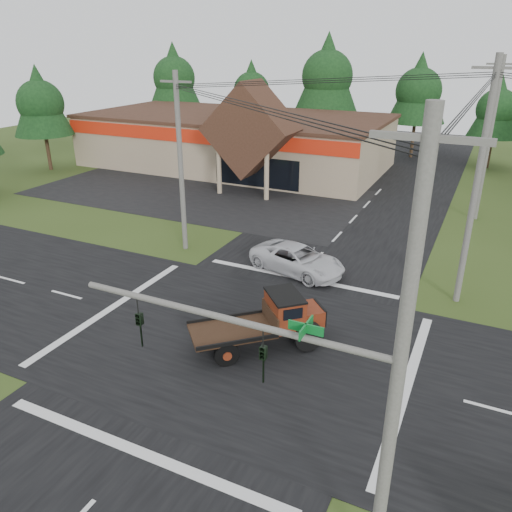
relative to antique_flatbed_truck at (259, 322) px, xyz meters
The scene contains 18 objects.
ground 1.46m from the antique_flatbed_truck, behind, with size 120.00×120.00×0.00m, color #304117.
road_ns 1.45m from the antique_flatbed_truck, behind, with size 12.00×120.00×0.02m, color black.
road_ew 1.45m from the antique_flatbed_truck, behind, with size 120.00×12.00×0.02m, color black.
parking_apron 24.13m from the antique_flatbed_truck, 128.07° to the left, with size 28.00×14.00×0.02m, color black.
cvs_building 33.91m from the antique_flatbed_truck, 119.28° to the left, with size 30.40×18.20×9.19m.
traffic_signal_mast 9.57m from the antique_flatbed_truck, 56.62° to the right, with size 8.12×0.24×7.00m.
utility_pole_nr 10.98m from the antique_flatbed_truck, 48.57° to the right, with size 2.00×0.30×11.00m.
utility_pole_nw 12.65m from the antique_flatbed_truck, 138.00° to the left, with size 2.00×0.30×10.50m.
utility_pole_ne 11.70m from the antique_flatbed_truck, 48.19° to the left, with size 2.00×0.30×11.50m.
utility_pole_n 23.56m from the antique_flatbed_truck, 72.01° to the left, with size 2.00×0.30×11.20m.
tree_row_a 50.97m from the antique_flatbed_truck, 127.67° to the left, with size 6.72×6.72×12.12m.
tree_row_b 47.20m from the antique_flatbed_truck, 116.43° to the left, with size 5.60×5.60×10.10m.
tree_row_c 43.06m from the antique_flatbed_truck, 104.85° to the left, with size 7.28×7.28×13.13m.
tree_row_d 42.44m from the antique_flatbed_truck, 91.18° to the left, with size 6.16×6.16×11.11m.
tree_row_e 40.90m from the antique_flatbed_truck, 79.88° to the left, with size 5.04×5.04×9.09m.
tree_side_w 38.86m from the antique_flatbed_truck, 148.70° to the left, with size 5.60×5.60×10.10m.
antique_flatbed_truck is the anchor object (origin of this frame).
white_pickup 7.84m from the antique_flatbed_truck, 99.39° to the left, with size 2.52×5.47×1.52m, color silver.
Camera 1 is at (8.49, -16.21, 11.83)m, focal length 35.00 mm.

